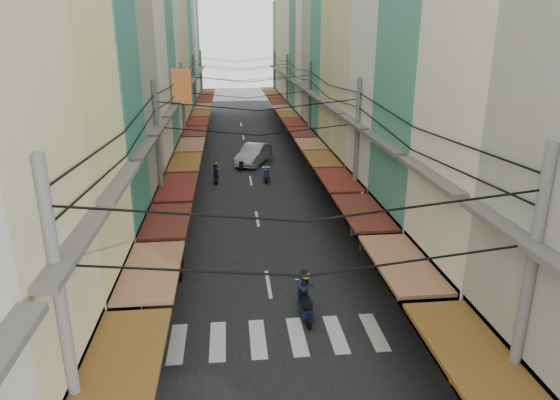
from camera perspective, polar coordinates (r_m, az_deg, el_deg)
ground at (r=23.49m, az=-1.73°, el=-7.33°), size 160.00×160.00×0.00m
road at (r=42.37m, az=-3.75°, el=4.48°), size 10.00×80.00×0.02m
sidewalk_left at (r=42.64m, az=-12.54°, el=4.19°), size 3.00×80.00×0.06m
sidewalk_right at (r=43.08m, az=4.95°, el=4.71°), size 3.00×80.00×0.06m
crosswalk at (r=18.27m, az=-0.28°, el=-15.43°), size 7.55×2.40×0.01m
building_row_left at (r=38.21m, az=-16.36°, el=17.10°), size 7.80×67.67×23.70m
building_row_right at (r=38.71m, az=8.51°, el=17.08°), size 7.80×68.98×22.59m
utility_poles at (r=36.32m, az=-3.64°, el=12.69°), size 10.20×66.13×8.20m
white_car at (r=41.43m, az=-3.02°, el=4.16°), size 6.10×4.26×2.01m
bicycle at (r=23.10m, az=15.73°, el=-8.54°), size 1.50×0.79×0.98m
moving_scooters at (r=27.62m, az=-4.12°, el=-2.10°), size 5.51×23.69×1.97m
parked_scooters at (r=19.43m, az=12.64°, el=-12.15°), size 12.69×14.33×0.99m
pedestrians at (r=23.09m, az=-13.25°, el=-5.41°), size 12.81×19.42×2.24m
market_umbrella at (r=21.32m, az=18.61°, el=-4.09°), size 2.57×2.57×2.71m
traffic_sign at (r=24.28m, az=9.36°, el=-0.75°), size 0.10×0.69×3.16m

